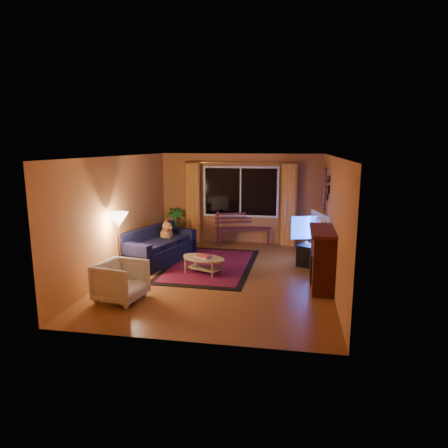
% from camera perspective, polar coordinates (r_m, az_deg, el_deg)
% --- Properties ---
extents(floor, '(4.50, 6.00, 0.02)m').
position_cam_1_polar(floor, '(8.60, -0.35, -7.33)').
color(floor, brown).
rests_on(floor, ground).
extents(ceiling, '(4.50, 6.00, 0.02)m').
position_cam_1_polar(ceiling, '(8.16, -0.37, 9.71)').
color(ceiling, white).
rests_on(ceiling, ground).
extents(wall_back, '(4.50, 0.02, 2.50)m').
position_cam_1_polar(wall_back, '(11.22, 2.41, 3.64)').
color(wall_back, '#B9733B').
rests_on(wall_back, ground).
extents(wall_left, '(0.02, 6.00, 2.50)m').
position_cam_1_polar(wall_left, '(8.96, -14.72, 1.37)').
color(wall_left, '#B9733B').
rests_on(wall_left, ground).
extents(wall_right, '(0.02, 6.00, 2.50)m').
position_cam_1_polar(wall_right, '(8.19, 15.39, 0.44)').
color(wall_right, '#B9733B').
rests_on(wall_right, ground).
extents(window, '(2.00, 0.02, 1.30)m').
position_cam_1_polar(window, '(11.14, 2.37, 4.62)').
color(window, black).
rests_on(window, wall_back).
extents(curtain_rod, '(3.20, 0.03, 0.03)m').
position_cam_1_polar(curtain_rod, '(11.03, 2.37, 8.72)').
color(curtain_rod, '#BF8C3F').
rests_on(curtain_rod, wall_back).
extents(curtain_left, '(0.36, 0.36, 2.24)m').
position_cam_1_polar(curtain_left, '(11.37, -4.45, 3.05)').
color(curtain_left, orange).
rests_on(curtain_left, ground).
extents(curtain_right, '(0.36, 0.36, 2.24)m').
position_cam_1_polar(curtain_right, '(11.02, 9.29, 2.68)').
color(curtain_right, orange).
rests_on(curtain_right, ground).
extents(bench, '(1.57, 0.95, 0.45)m').
position_cam_1_polar(bench, '(11.14, 2.73, -1.77)').
color(bench, '#431922').
rests_on(bench, ground).
extents(potted_plant, '(0.59, 0.59, 0.97)m').
position_cam_1_polar(potted_plant, '(11.49, -6.99, -0.14)').
color(potted_plant, '#235B1E').
rests_on(potted_plant, ground).
extents(sofa, '(1.41, 2.16, 0.81)m').
position_cam_1_polar(sofa, '(9.54, -9.30, -3.02)').
color(sofa, black).
rests_on(sofa, ground).
extents(dog, '(0.40, 0.50, 0.50)m').
position_cam_1_polar(dog, '(9.88, -8.22, -1.04)').
color(dog, '#9F6634').
rests_on(dog, sofa).
extents(armchair, '(0.83, 0.87, 0.78)m').
position_cam_1_polar(armchair, '(7.35, -14.52, -7.66)').
color(armchair, beige).
rests_on(armchair, ground).
extents(floor_lamp, '(0.27, 0.27, 1.38)m').
position_cam_1_polar(floor_lamp, '(8.43, -14.65, -3.12)').
color(floor_lamp, '#BF8C3F').
rests_on(floor_lamp, ground).
extents(rug, '(2.00, 3.08, 0.02)m').
position_cam_1_polar(rug, '(9.23, -2.00, -5.90)').
color(rug, maroon).
rests_on(rug, ground).
extents(coffee_table, '(1.32, 1.32, 0.37)m').
position_cam_1_polar(coffee_table, '(8.62, -2.93, -5.94)').
color(coffee_table, '#9B875A').
rests_on(coffee_table, ground).
extents(tv_console, '(0.85, 1.24, 0.49)m').
position_cam_1_polar(tv_console, '(9.69, 12.76, -3.90)').
color(tv_console, black).
rests_on(tv_console, ground).
extents(television, '(0.49, 1.17, 0.68)m').
position_cam_1_polar(television, '(9.56, 12.91, -0.50)').
color(television, black).
rests_on(television, tv_console).
extents(fireplace, '(0.40, 1.20, 1.10)m').
position_cam_1_polar(fireplace, '(7.94, 13.87, -5.00)').
color(fireplace, maroon).
rests_on(fireplace, ground).
extents(mirror_cluster, '(0.06, 0.60, 0.56)m').
position_cam_1_polar(mirror_cluster, '(9.40, 14.55, 5.20)').
color(mirror_cluster, black).
rests_on(mirror_cluster, wall_right).
extents(painting, '(0.04, 0.76, 0.96)m').
position_cam_1_polar(painting, '(10.55, 14.09, 5.02)').
color(painting, orange).
rests_on(painting, wall_right).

